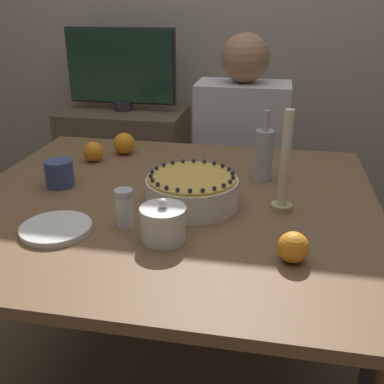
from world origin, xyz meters
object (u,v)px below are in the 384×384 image
object	(u,v)px
sugar_bowl	(163,223)
person_man_blue_shirt	(239,183)
cake	(192,191)
tv_monitor	(121,68)
candle	(285,171)
bottle	(264,154)
sugar_shaker	(124,208)

from	to	relation	value
sugar_bowl	person_man_blue_shirt	bearing A→B (deg)	83.77
cake	tv_monitor	world-z (taller)	tv_monitor
candle	tv_monitor	distance (m)	1.45
person_man_blue_shirt	tv_monitor	size ratio (longest dim) A/B	1.97
candle	bottle	size ratio (longest dim) A/B	1.25
sugar_shaker	tv_monitor	bearing A→B (deg)	108.98
cake	tv_monitor	distance (m)	1.33
sugar_bowl	candle	distance (m)	0.37
bottle	person_man_blue_shirt	size ratio (longest dim) A/B	0.20
person_man_blue_shirt	tv_monitor	distance (m)	0.91
cake	bottle	xyz separation A→B (m)	(0.19, 0.24, 0.04)
cake	candle	distance (m)	0.27
candle	cake	bearing A→B (deg)	-176.78
cake	tv_monitor	size ratio (longest dim) A/B	0.44
sugar_shaker	person_man_blue_shirt	xyz separation A→B (m)	(0.22, 0.94, -0.29)
cake	candle	xyz separation A→B (m)	(0.25, 0.01, 0.07)
cake	sugar_bowl	world-z (taller)	sugar_bowl
cake	sugar_shaker	bearing A→B (deg)	-132.27
bottle	candle	bearing A→B (deg)	-73.88
bottle	person_man_blue_shirt	xyz separation A→B (m)	(-0.11, 0.54, -0.33)
bottle	sugar_bowl	bearing A→B (deg)	-116.31
cake	person_man_blue_shirt	distance (m)	0.83
cake	bottle	bearing A→B (deg)	51.11
sugar_shaker	bottle	bearing A→B (deg)	49.69
cake	bottle	size ratio (longest dim) A/B	1.15
cake	candle	size ratio (longest dim) A/B	0.92
tv_monitor	cake	bearing A→B (deg)	-62.68
person_man_blue_shirt	tv_monitor	xyz separation A→B (m)	(-0.69, 0.40, 0.45)
sugar_bowl	tv_monitor	bearing A→B (deg)	112.54
sugar_bowl	sugar_shaker	world-z (taller)	sugar_bowl
tv_monitor	person_man_blue_shirt	bearing A→B (deg)	-30.05
cake	sugar_bowl	bearing A→B (deg)	-98.39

